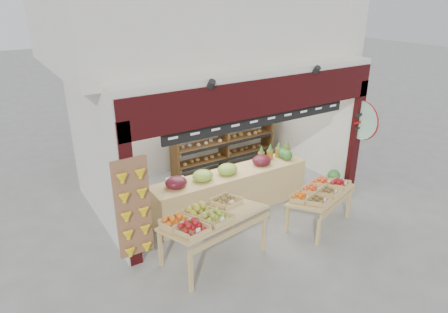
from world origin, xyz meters
TOP-DOWN VIEW (x-y plane):
  - ground at (0.00, 0.00)m, footprint 60.00×60.00m
  - shop_structure at (0.00, 1.61)m, footprint 6.36×5.12m
  - banana_board at (-2.73, -1.17)m, footprint 0.60×0.15m
  - gift_sign at (2.75, -1.15)m, footprint 0.04×0.93m
  - back_shelving at (0.79, 1.61)m, footprint 2.97×0.49m
  - refrigerator at (-2.20, 1.85)m, footprint 0.77×0.77m
  - cardboard_stack at (-1.08, 0.25)m, footprint 1.11×0.80m
  - mid_counter at (-0.30, -0.40)m, footprint 3.59×0.73m
  - display_table_left at (-1.63, -1.66)m, footprint 1.91×1.25m
  - display_table_right at (0.90, -1.86)m, footprint 1.61×1.19m
  - watermelon_pile at (2.20, -1.03)m, footprint 0.73×0.73m

SIDE VIEW (x-z plane):
  - ground at x=0.00m, z-range 0.00..0.00m
  - watermelon_pile at x=2.20m, z-range -0.10..0.47m
  - cardboard_stack at x=-1.08m, z-range -0.09..0.61m
  - mid_counter at x=-0.30m, z-range -0.07..1.05m
  - display_table_right at x=0.90m, z-range 0.26..1.20m
  - display_table_left at x=-1.63m, z-range 0.32..1.43m
  - refrigerator at x=-2.20m, z-range 0.00..1.81m
  - back_shelving at x=0.79m, z-range 0.19..2.03m
  - banana_board at x=-2.73m, z-range 0.22..2.02m
  - gift_sign at x=2.75m, z-range 1.29..2.21m
  - shop_structure at x=0.00m, z-range 1.22..6.62m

